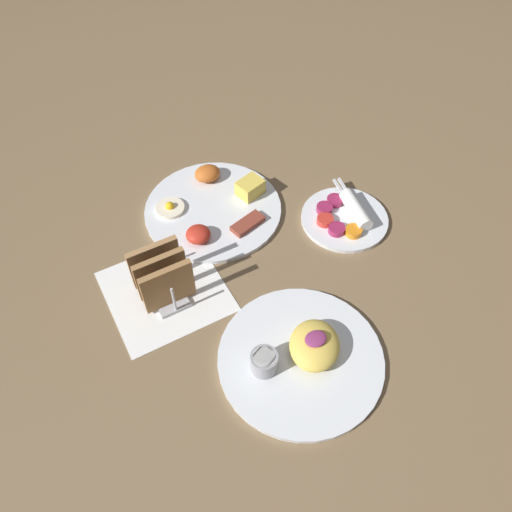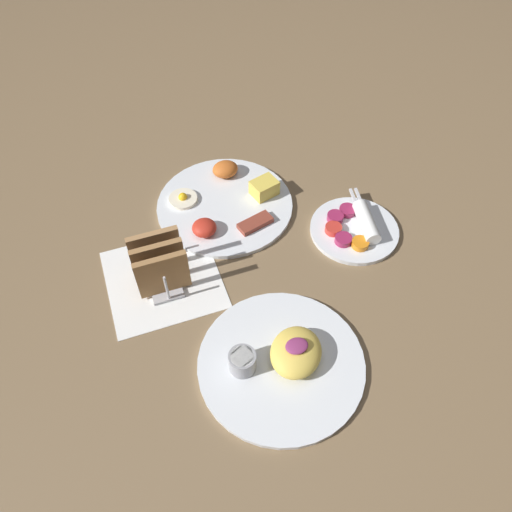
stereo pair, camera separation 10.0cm
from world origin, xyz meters
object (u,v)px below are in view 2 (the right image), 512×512
Objects in this scene: plate_breakfast at (226,202)px; toast_rack at (159,264)px; plate_foreground at (282,360)px; plate_condiments at (355,228)px.

toast_rack is (-0.18, -0.15, 0.04)m from plate_breakfast.
plate_breakfast is 0.41m from plate_foreground.
plate_foreground is 0.30m from toast_rack.
plate_breakfast is 0.24m from toast_rack.
plate_condiments is (0.24, -0.17, 0.00)m from plate_breakfast.
plate_condiments is 0.35m from plate_foreground.
plate_breakfast is 0.29m from plate_condiments.
plate_condiments is 1.66× the size of toast_rack.
toast_rack is (-0.42, 0.01, 0.04)m from plate_condiments.
plate_condiments is 0.65× the size of plate_foreground.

